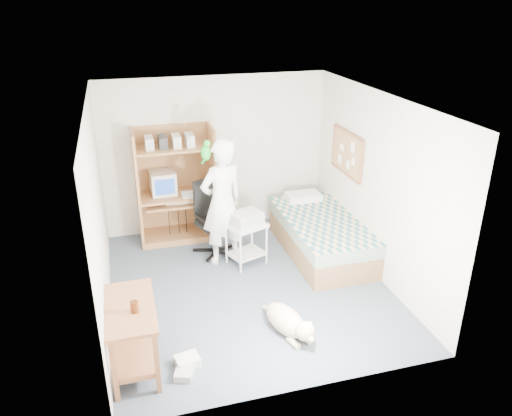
% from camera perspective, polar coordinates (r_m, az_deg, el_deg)
% --- Properties ---
extents(floor, '(4.00, 4.00, 0.00)m').
position_cam_1_polar(floor, '(6.83, -0.91, -8.85)').
color(floor, '#464F5F').
rests_on(floor, ground).
extents(wall_back, '(3.60, 0.02, 2.50)m').
position_cam_1_polar(wall_back, '(8.09, -4.63, 6.12)').
color(wall_back, beige).
rests_on(wall_back, floor).
extents(wall_right, '(0.02, 4.00, 2.50)m').
position_cam_1_polar(wall_right, '(6.90, 13.63, 2.41)').
color(wall_right, beige).
rests_on(wall_right, floor).
extents(wall_left, '(0.02, 4.00, 2.50)m').
position_cam_1_polar(wall_left, '(6.09, -17.58, -0.94)').
color(wall_left, beige).
rests_on(wall_left, floor).
extents(ceiling, '(3.60, 4.00, 0.02)m').
position_cam_1_polar(ceiling, '(5.89, -1.07, 12.17)').
color(ceiling, white).
rests_on(ceiling, wall_back).
extents(computer_hutch, '(1.20, 0.63, 1.80)m').
position_cam_1_polar(computer_hutch, '(7.89, -9.14, 2.13)').
color(computer_hutch, brown).
rests_on(computer_hutch, floor).
extents(bed, '(1.02, 2.02, 0.66)m').
position_cam_1_polar(bed, '(7.58, 7.42, -3.10)').
color(bed, brown).
rests_on(bed, floor).
extents(side_desk, '(0.50, 1.00, 0.75)m').
position_cam_1_polar(side_desk, '(5.41, -14.00, -13.11)').
color(side_desk, brown).
rests_on(side_desk, floor).
extents(corkboard, '(0.04, 0.94, 0.66)m').
position_cam_1_polar(corkboard, '(7.58, 10.36, 6.18)').
color(corkboard, '#9A7245').
rests_on(corkboard, wall_right).
extents(office_chair, '(0.64, 0.64, 1.11)m').
position_cam_1_polar(office_chair, '(7.53, -4.80, -2.26)').
color(office_chair, black).
rests_on(office_chair, floor).
extents(person, '(0.78, 0.64, 1.85)m').
position_cam_1_polar(person, '(7.05, -3.89, 0.62)').
color(person, white).
rests_on(person, floor).
extents(parrot, '(0.14, 0.23, 0.37)m').
position_cam_1_polar(parrot, '(6.77, -5.74, 6.46)').
color(parrot, '#178413').
rests_on(parrot, person).
extents(dog, '(0.49, 0.95, 0.36)m').
position_cam_1_polar(dog, '(5.92, 3.71, -12.82)').
color(dog, beige).
rests_on(dog, floor).
extents(printer_cart, '(0.64, 0.58, 0.63)m').
position_cam_1_polar(printer_cart, '(7.17, -1.11, -3.37)').
color(printer_cart, silver).
rests_on(printer_cart, floor).
extents(printer, '(0.51, 0.45, 0.18)m').
position_cam_1_polar(printer, '(7.04, -1.13, -1.19)').
color(printer, '#AAAAA6').
rests_on(printer, printer_cart).
extents(crt_monitor, '(0.40, 0.42, 0.36)m').
position_cam_1_polar(crt_monitor, '(7.84, -10.62, 2.87)').
color(crt_monitor, beige).
rests_on(crt_monitor, computer_hutch).
extents(keyboard, '(0.46, 0.18, 0.03)m').
position_cam_1_polar(keyboard, '(7.81, -8.61, 0.73)').
color(keyboard, beige).
rests_on(keyboard, computer_hutch).
extents(pencil_cup, '(0.08, 0.08, 0.12)m').
position_cam_1_polar(pencil_cup, '(7.85, -6.60, 2.16)').
color(pencil_cup, gold).
rests_on(pencil_cup, computer_hutch).
extents(drink_glass, '(0.08, 0.08, 0.12)m').
position_cam_1_polar(drink_glass, '(5.14, -13.72, -10.91)').
color(drink_glass, '#411D0A').
rests_on(drink_glass, side_desk).
extents(floor_box_a, '(0.28, 0.24, 0.10)m').
position_cam_1_polar(floor_box_a, '(5.59, -7.84, -16.93)').
color(floor_box_a, silver).
rests_on(floor_box_a, floor).
extents(floor_box_b, '(0.24, 0.27, 0.08)m').
position_cam_1_polar(floor_box_b, '(5.47, -8.21, -18.15)').
color(floor_box_b, '#A7A8A3').
rests_on(floor_box_b, floor).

